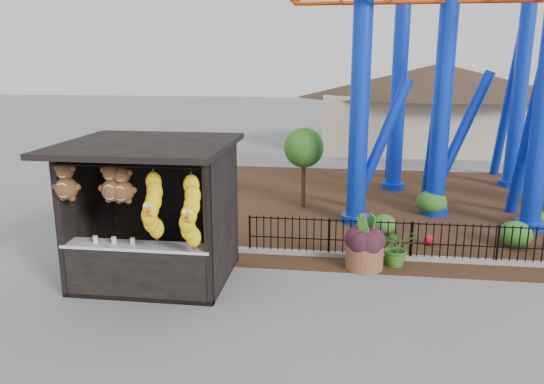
# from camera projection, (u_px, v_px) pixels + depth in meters

# --- Properties ---
(ground) EXTENTS (120.00, 120.00, 0.00)m
(ground) POSITION_uv_depth(u_px,v_px,m) (283.00, 309.00, 10.48)
(ground) COLOR slate
(ground) RESTS_ON ground
(mulch_bed) EXTENTS (18.00, 12.00, 0.02)m
(mulch_bed) POSITION_uv_depth(u_px,v_px,m) (430.00, 207.00, 17.64)
(mulch_bed) COLOR #331E11
(mulch_bed) RESTS_ON ground
(curb) EXTENTS (18.00, 0.18, 0.12)m
(curb) POSITION_uv_depth(u_px,v_px,m) (461.00, 261.00, 12.83)
(curb) COLOR gray
(curb) RESTS_ON ground
(prize_booth) EXTENTS (3.50, 3.40, 3.12)m
(prize_booth) POSITION_uv_depth(u_px,v_px,m) (150.00, 216.00, 11.36)
(prize_booth) COLOR black
(prize_booth) RESTS_ON ground
(picket_fence) EXTENTS (12.20, 0.06, 1.00)m
(picket_fence) POSITION_uv_depth(u_px,v_px,m) (502.00, 245.00, 12.60)
(picket_fence) COLOR black
(picket_fence) RESTS_ON ground
(roller_coaster) EXTENTS (11.00, 6.37, 10.82)m
(roller_coaster) POSITION_uv_depth(u_px,v_px,m) (482.00, 4.00, 16.15)
(roller_coaster) COLOR #0C30D3
(roller_coaster) RESTS_ON ground
(terracotta_planter) EXTENTS (1.01, 1.01, 0.59)m
(terracotta_planter) POSITION_uv_depth(u_px,v_px,m) (364.00, 257.00, 12.45)
(terracotta_planter) COLOR brown
(terracotta_planter) RESTS_ON ground
(planter_foliage) EXTENTS (0.70, 0.70, 0.64)m
(planter_foliage) POSITION_uv_depth(u_px,v_px,m) (365.00, 232.00, 12.30)
(planter_foliage) COLOR black
(planter_foliage) RESTS_ON terracotta_planter
(potted_plant) EXTENTS (0.98, 0.90, 0.93)m
(potted_plant) POSITION_uv_depth(u_px,v_px,m) (397.00, 247.00, 12.59)
(potted_plant) COLOR #285017
(potted_plant) RESTS_ON ground
(landscaping) EXTENTS (7.20, 3.92, 0.76)m
(landscaping) POSITION_uv_depth(u_px,v_px,m) (467.00, 218.00, 15.30)
(landscaping) COLOR #2C611C
(landscaping) RESTS_ON mulch_bed
(pavilion) EXTENTS (15.00, 15.00, 4.80)m
(pavilion) POSITION_uv_depth(u_px,v_px,m) (439.00, 93.00, 28.17)
(pavilion) COLOR #BFAD8C
(pavilion) RESTS_ON ground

